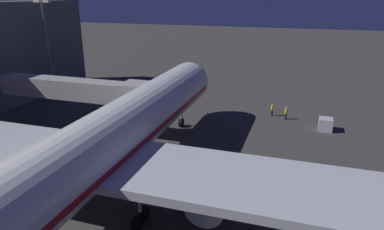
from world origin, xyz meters
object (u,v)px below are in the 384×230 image
(ground_crew_by_belt_loader, at_px, (286,113))
(airliner_at_gate, at_px, (85,159))
(apron_floodlight_mast, at_px, (47,42))
(traffic_cone_nose_starboard, at_px, (180,111))
(ground_crew_near_nose_gear, at_px, (272,109))
(traffic_cone_nose_port, at_px, (207,114))
(baggage_container_near_belt, at_px, (325,124))
(jet_bridge, at_px, (84,90))

(ground_crew_by_belt_loader, bearing_deg, airliner_at_gate, 65.43)
(apron_floodlight_mast, distance_m, traffic_cone_nose_starboard, 25.14)
(airliner_at_gate, relative_size, apron_floodlight_mast, 3.47)
(ground_crew_near_nose_gear, height_order, traffic_cone_nose_port, ground_crew_near_nose_gear)
(ground_crew_near_nose_gear, bearing_deg, baggage_container_near_belt, 153.15)
(jet_bridge, xyz_separation_m, apron_floodlight_mast, (13.97, -11.01, 4.15))
(ground_crew_by_belt_loader, distance_m, traffic_cone_nose_starboard, 15.80)
(airliner_at_gate, height_order, jet_bridge, airliner_at_gate)
(ground_crew_near_nose_gear, relative_size, traffic_cone_nose_port, 3.39)
(apron_floodlight_mast, relative_size, ground_crew_near_nose_gear, 8.89)
(apron_floodlight_mast, distance_m, traffic_cone_nose_port, 29.26)
(baggage_container_near_belt, relative_size, traffic_cone_nose_starboard, 3.39)
(ground_crew_near_nose_gear, relative_size, ground_crew_by_belt_loader, 1.01)
(baggage_container_near_belt, xyz_separation_m, ground_crew_by_belt_loader, (5.33, -2.80, 0.18))
(airliner_at_gate, bearing_deg, traffic_cone_nose_starboard, -85.43)
(jet_bridge, bearing_deg, baggage_container_near_belt, -162.16)
(jet_bridge, relative_size, traffic_cone_nose_port, 38.91)
(baggage_container_near_belt, distance_m, traffic_cone_nose_port, 16.63)
(ground_crew_by_belt_loader, bearing_deg, jet_bridge, 26.69)
(airliner_at_gate, xyz_separation_m, apron_floodlight_mast, (25.50, -27.89, 4.27))
(jet_bridge, distance_m, baggage_container_near_belt, 32.20)
(jet_bridge, distance_m, apron_floodlight_mast, 18.26)
(airliner_at_gate, height_order, apron_floodlight_mast, airliner_at_gate)
(traffic_cone_nose_starboard, bearing_deg, airliner_at_gate, 94.57)
(traffic_cone_nose_port, bearing_deg, airliner_at_gate, 85.43)
(jet_bridge, distance_m, traffic_cone_nose_port, 18.16)
(baggage_container_near_belt, bearing_deg, traffic_cone_nose_port, -3.08)
(baggage_container_near_belt, distance_m, traffic_cone_nose_starboard, 21.02)
(traffic_cone_nose_port, relative_size, traffic_cone_nose_starboard, 1.00)
(airliner_at_gate, distance_m, traffic_cone_nose_starboard, 28.09)
(traffic_cone_nose_starboard, bearing_deg, baggage_container_near_belt, 177.57)
(baggage_container_near_belt, height_order, traffic_cone_nose_starboard, baggage_container_near_belt)
(traffic_cone_nose_starboard, bearing_deg, ground_crew_near_nose_gear, -168.17)
(baggage_container_near_belt, bearing_deg, ground_crew_by_belt_loader, -27.73)
(ground_crew_by_belt_loader, relative_size, traffic_cone_nose_port, 3.37)
(ground_crew_near_nose_gear, distance_m, ground_crew_by_belt_loader, 2.26)
(apron_floodlight_mast, relative_size, traffic_cone_nose_port, 30.12)
(ground_crew_near_nose_gear, distance_m, traffic_cone_nose_port, 9.66)
(apron_floodlight_mast, xyz_separation_m, traffic_cone_nose_starboard, (-23.30, 0.36, -9.42))
(jet_bridge, height_order, apron_floodlight_mast, apron_floodlight_mast)
(jet_bridge, bearing_deg, traffic_cone_nose_starboard, -131.21)
(airliner_at_gate, distance_m, apron_floodlight_mast, 38.03)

